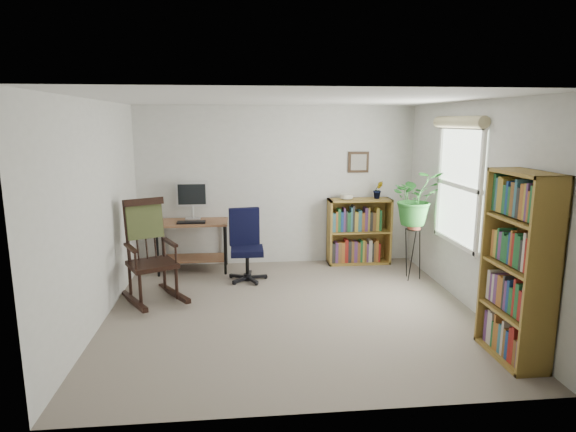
{
  "coord_description": "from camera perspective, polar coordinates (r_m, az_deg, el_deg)",
  "views": [
    {
      "loc": [
        -0.58,
        -5.24,
        2.18
      ],
      "look_at": [
        0.0,
        0.4,
        1.05
      ],
      "focal_mm": 30.0,
      "sensor_mm": 36.0,
      "label": 1
    }
  ],
  "objects": [
    {
      "name": "wall_right",
      "position": [
        5.97,
        20.92,
        1.07
      ],
      "size": [
        0.0,
        4.0,
        2.4
      ],
      "primitive_type": "cube",
      "color": "silver",
      "rests_on": "ground"
    },
    {
      "name": "wall_left",
      "position": [
        5.55,
        -21.68,
        0.29
      ],
      "size": [
        0.0,
        4.0,
        2.4
      ],
      "primitive_type": "cube",
      "color": "silver",
      "rests_on": "ground"
    },
    {
      "name": "plant_stand",
      "position": [
        6.89,
        14.58,
        -3.92
      ],
      "size": [
        0.31,
        0.31,
        0.84
      ],
      "primitive_type": null,
      "rotation": [
        0.0,
        0.0,
        -0.42
      ],
      "color": "black",
      "rests_on": "floor"
    },
    {
      "name": "wall_back",
      "position": [
        7.33,
        -1.27,
        3.57
      ],
      "size": [
        4.2,
        0.0,
        2.4
      ],
      "primitive_type": "cube",
      "color": "silver",
      "rests_on": "ground"
    },
    {
      "name": "wall_front",
      "position": [
        3.43,
        4.08,
        -5.31
      ],
      "size": [
        4.2,
        0.0,
        2.4
      ],
      "primitive_type": "cube",
      "color": "silver",
      "rests_on": "ground"
    },
    {
      "name": "framed_picture",
      "position": [
        7.46,
        8.37,
        6.33
      ],
      "size": [
        0.32,
        0.04,
        0.32
      ],
      "primitive_type": null,
      "color": "black",
      "rests_on": "wall_back"
    },
    {
      "name": "keyboard",
      "position": [
        7.0,
        -11.39,
        -0.73
      ],
      "size": [
        0.4,
        0.15,
        0.02
      ],
      "primitive_type": "cube",
      "color": "black",
      "rests_on": "desk"
    },
    {
      "name": "potted_plant_small",
      "position": [
        7.46,
        10.61,
        2.46
      ],
      "size": [
        0.13,
        0.24,
        0.11
      ],
      "primitive_type": "imported",
      "color": "#266F28",
      "rests_on": "low_bookshelf"
    },
    {
      "name": "rocking_chair",
      "position": [
        6.05,
        -15.88,
        -3.97
      ],
      "size": [
        1.07,
        1.27,
        1.27
      ],
      "primitive_type": null,
      "rotation": [
        0.0,
        0.0,
        0.46
      ],
      "color": "black",
      "rests_on": "floor"
    },
    {
      "name": "window",
      "position": [
        6.19,
        19.48,
        3.38
      ],
      "size": [
        0.12,
        1.2,
        1.5
      ],
      "primitive_type": null,
      "color": "white",
      "rests_on": "wall_right"
    },
    {
      "name": "ceiling",
      "position": [
        5.28,
        0.45,
        13.66
      ],
      "size": [
        4.2,
        4.0,
        0.0
      ],
      "primitive_type": "cube",
      "color": "silver",
      "rests_on": "ground"
    },
    {
      "name": "desk",
      "position": [
        7.21,
        -11.19,
        -3.51
      ],
      "size": [
        1.03,
        0.56,
        0.74
      ],
      "primitive_type": null,
      "color": "#936141",
      "rests_on": "floor"
    },
    {
      "name": "monitor",
      "position": [
        7.21,
        -11.28,
        1.78
      ],
      "size": [
        0.46,
        0.16,
        0.56
      ],
      "primitive_type": null,
      "color": "silver",
      "rests_on": "desk"
    },
    {
      "name": "floor",
      "position": [
        5.7,
        0.42,
        -11.19
      ],
      "size": [
        4.2,
        4.0,
        0.0
      ],
      "primitive_type": "cube",
      "color": "gray",
      "rests_on": "ground"
    },
    {
      "name": "low_bookshelf",
      "position": [
        7.48,
        8.42,
        -1.8
      ],
      "size": [
        0.96,
        0.32,
        1.01
      ],
      "primitive_type": null,
      "color": "olive",
      "rests_on": "floor"
    },
    {
      "name": "tall_bookshelf",
      "position": [
        4.84,
        25.62,
        -5.53
      ],
      "size": [
        0.33,
        0.76,
        1.74
      ],
      "primitive_type": null,
      "color": "olive",
      "rests_on": "floor"
    },
    {
      "name": "office_chair",
      "position": [
        6.62,
        -4.88,
        -3.46
      ],
      "size": [
        0.62,
        0.62,
        1.0
      ],
      "primitive_type": null,
      "rotation": [
        0.0,
        0.0,
        0.15
      ],
      "color": "black",
      "rests_on": "floor"
    },
    {
      "name": "spider_plant",
      "position": [
        6.7,
        15.04,
        5.11
      ],
      "size": [
        1.69,
        1.88,
        1.46
      ],
      "primitive_type": "imported",
      "color": "#266F28",
      "rests_on": "plant_stand"
    }
  ]
}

